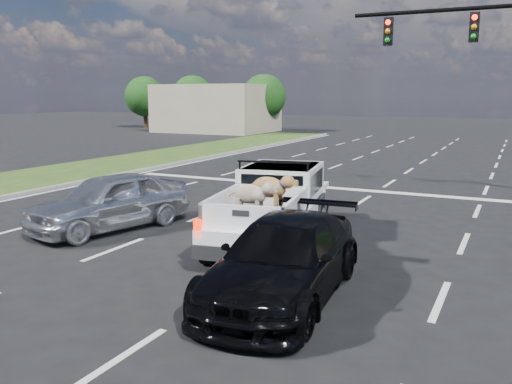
# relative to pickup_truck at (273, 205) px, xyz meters

# --- Properties ---
(ground) EXTENTS (160.00, 160.00, 0.00)m
(ground) POSITION_rel_pickup_truck_xyz_m (-1.16, -2.19, -0.89)
(ground) COLOR black
(ground) RESTS_ON ground
(road_markings) EXTENTS (17.75, 60.00, 0.01)m
(road_markings) POSITION_rel_pickup_truck_xyz_m (-1.16, 4.38, -0.89)
(road_markings) COLOR silver
(road_markings) RESTS_ON ground
(grass_median_left) EXTENTS (5.00, 60.00, 0.10)m
(grass_median_left) POSITION_rel_pickup_truck_xyz_m (-12.66, 3.81, -0.84)
(grass_median_left) COLOR #204114
(grass_median_left) RESTS_ON ground
(curb_left) EXTENTS (0.15, 60.00, 0.14)m
(curb_left) POSITION_rel_pickup_truck_xyz_m (-10.21, 3.81, -0.82)
(curb_left) COLOR gray
(curb_left) RESTS_ON ground
(building_left) EXTENTS (10.00, 8.00, 4.40)m
(building_left) POSITION_rel_pickup_truck_xyz_m (-21.16, 33.81, 1.31)
(building_left) COLOR tan
(building_left) RESTS_ON ground
(tree_far_a) EXTENTS (4.20, 4.20, 5.40)m
(tree_far_a) POSITION_rel_pickup_truck_xyz_m (-31.16, 35.81, 2.40)
(tree_far_a) COLOR #332114
(tree_far_a) RESTS_ON ground
(tree_far_b) EXTENTS (4.20, 4.20, 5.40)m
(tree_far_b) POSITION_rel_pickup_truck_xyz_m (-25.16, 35.81, 2.40)
(tree_far_b) COLOR #332114
(tree_far_b) RESTS_ON ground
(tree_far_c) EXTENTS (4.20, 4.20, 5.40)m
(tree_far_c) POSITION_rel_pickup_truck_xyz_m (-17.16, 35.81, 2.40)
(tree_far_c) COLOR #332114
(tree_far_c) RESTS_ON ground
(pickup_truck) EXTENTS (2.73, 5.34, 1.91)m
(pickup_truck) POSITION_rel_pickup_truck_xyz_m (0.00, 0.00, 0.00)
(pickup_truck) COLOR black
(pickup_truck) RESTS_ON ground
(silver_sedan) EXTENTS (2.80, 4.62, 1.47)m
(silver_sedan) POSITION_rel_pickup_truck_xyz_m (-4.27, -0.73, -0.16)
(silver_sedan) COLOR silver
(silver_sedan) RESTS_ON ground
(black_coupe) EXTENTS (2.25, 4.78, 1.35)m
(black_coupe) POSITION_rel_pickup_truck_xyz_m (1.65, -3.19, -0.22)
(black_coupe) COLOR black
(black_coupe) RESTS_ON ground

